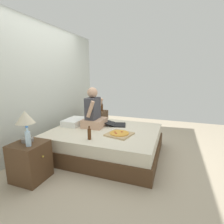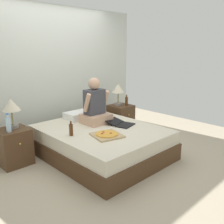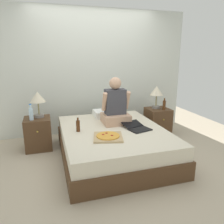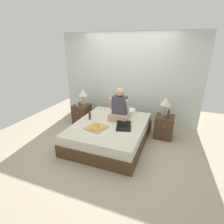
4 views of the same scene
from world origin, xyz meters
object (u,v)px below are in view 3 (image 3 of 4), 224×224
at_px(bed, 113,143).
at_px(beer_bottle, 164,105).
at_px(pizza_box, 108,137).
at_px(nightstand_right, 158,122).
at_px(nightstand_left, 38,133).
at_px(person_seated, 115,107).
at_px(lamp_on_left_nightstand, 38,99).
at_px(water_bottle, 31,114).
at_px(beer_bottle_on_bed, 78,126).
at_px(lamp_on_right_nightstand, 157,92).
at_px(laptop, 137,128).

relative_size(bed, beer_bottle, 8.73).
bearing_deg(pizza_box, nightstand_right, 37.38).
bearing_deg(nightstand_left, person_seated, -16.97).
distance_m(lamp_on_left_nightstand, water_bottle, 0.28).
xyz_separation_m(nightstand_left, pizza_box, (0.98, -1.03, 0.21)).
height_order(nightstand_left, pizza_box, nightstand_left).
height_order(bed, water_bottle, water_bottle).
xyz_separation_m(lamp_on_left_nightstand, beer_bottle, (2.35, -0.15, -0.23)).
bearing_deg(pizza_box, nightstand_left, 133.48).
xyz_separation_m(nightstand_left, beer_bottle, (2.39, -0.10, 0.37)).
height_order(water_bottle, person_seated, person_seated).
height_order(beer_bottle, person_seated, person_seated).
bearing_deg(pizza_box, beer_bottle_on_bed, 133.13).
height_order(bed, lamp_on_right_nightstand, lamp_on_right_nightstand).
relative_size(nightstand_right, pizza_box, 1.15).
relative_size(beer_bottle, beer_bottle_on_bed, 1.05).
distance_m(bed, person_seated, 0.61).
relative_size(lamp_on_left_nightstand, beer_bottle_on_bed, 2.05).
distance_m(lamp_on_left_nightstand, beer_bottle_on_bed, 0.95).
distance_m(nightstand_right, beer_bottle, 0.39).
height_order(nightstand_left, water_bottle, water_bottle).
bearing_deg(nightstand_right, lamp_on_right_nightstand, 120.93).
height_order(nightstand_left, nightstand_right, same).
bearing_deg(person_seated, water_bottle, 167.50).
distance_m(pizza_box, beer_bottle_on_bed, 0.54).
xyz_separation_m(pizza_box, beer_bottle_on_bed, (-0.36, 0.39, 0.07)).
bearing_deg(water_bottle, lamp_on_left_nightstand, 49.40).
bearing_deg(nightstand_right, lamp_on_left_nightstand, 178.74).
bearing_deg(beer_bottle_on_bed, nightstand_left, 133.69).
xyz_separation_m(nightstand_right, laptop, (-0.80, -0.80, 0.21)).
height_order(beer_bottle, laptop, beer_bottle).
bearing_deg(nightstand_right, person_seated, -159.17).
relative_size(beer_bottle, pizza_box, 0.48).
xyz_separation_m(beer_bottle, pizza_box, (-1.42, -0.93, -0.16)).
bearing_deg(pizza_box, beer_bottle, 33.26).
xyz_separation_m(person_seated, pizza_box, (-0.31, -0.64, -0.27)).
distance_m(beer_bottle, person_seated, 1.15).
relative_size(bed, laptop, 4.16).
bearing_deg(laptop, bed, 162.20).
bearing_deg(beer_bottle_on_bed, beer_bottle, 16.90).
relative_size(nightstand_right, beer_bottle_on_bed, 2.52).
bearing_deg(bed, lamp_on_left_nightstand, 146.82).
distance_m(beer_bottle, beer_bottle_on_bed, 1.86).
height_order(laptop, beer_bottle_on_bed, beer_bottle_on_bed).
bearing_deg(bed, nightstand_right, 30.47).
xyz_separation_m(nightstand_left, nightstand_right, (2.32, 0.00, 0.00)).
distance_m(water_bottle, beer_bottle_on_bed, 0.89).
bearing_deg(water_bottle, lamp_on_right_nightstand, 3.38).
height_order(bed, person_seated, person_seated).
bearing_deg(lamp_on_right_nightstand, nightstand_right, -59.07).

